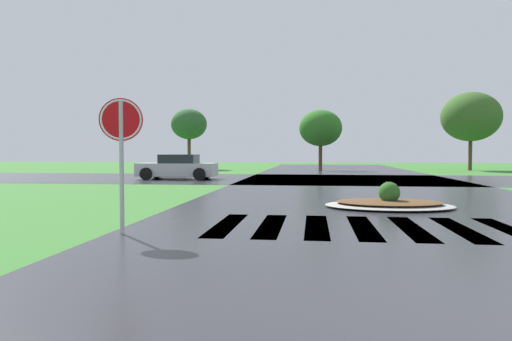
% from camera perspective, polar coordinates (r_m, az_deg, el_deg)
% --- Properties ---
extents(asphalt_roadway, '(11.09, 80.00, 0.01)m').
position_cam_1_polar(asphalt_roadway, '(13.94, 14.63, -3.84)').
color(asphalt_roadway, '#2B2B30').
rests_on(asphalt_roadway, ground).
extents(asphalt_cross_road, '(90.00, 9.98, 0.01)m').
position_cam_1_polar(asphalt_cross_road, '(25.49, 11.12, -1.05)').
color(asphalt_cross_road, '#2B2B30').
rests_on(asphalt_cross_road, ground).
extents(crosswalk_stripes, '(7.65, 3.12, 0.01)m').
position_cam_1_polar(crosswalk_stripes, '(9.64, 18.16, -6.61)').
color(crosswalk_stripes, white).
rests_on(crosswalk_stripes, ground).
extents(stop_sign, '(0.74, 0.25, 2.42)m').
position_cam_1_polar(stop_sign, '(8.73, -15.94, 4.31)').
color(stop_sign, '#B2B5BA').
rests_on(stop_sign, ground).
extents(median_island, '(3.35, 2.29, 0.68)m').
position_cam_1_polar(median_island, '(12.93, 15.75, -3.78)').
color(median_island, '#9E9B93').
rests_on(median_island, ground).
extents(car_dark_suv, '(4.16, 2.12, 1.32)m').
position_cam_1_polar(car_dark_suv, '(25.55, -9.42, 0.35)').
color(car_dark_suv, '#B7B7BF').
rests_on(car_dark_suv, ground).
extents(drainage_pipe_stack, '(2.25, 0.99, 0.71)m').
position_cam_1_polar(drainage_pipe_stack, '(28.62, -10.26, 0.02)').
color(drainage_pipe_stack, '#9E9B93').
rests_on(drainage_pipe_stack, ground).
extents(traffic_cone, '(0.45, 0.45, 0.70)m').
position_cam_1_polar(traffic_cone, '(12.93, 15.42, -2.82)').
color(traffic_cone, orange).
rests_on(traffic_cone, ground).
extents(background_treeline, '(36.00, 6.06, 6.09)m').
position_cam_1_polar(background_treeline, '(40.57, 24.16, 5.52)').
color(background_treeline, '#4C3823').
rests_on(background_treeline, ground).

